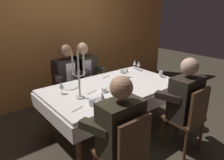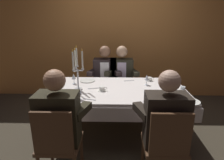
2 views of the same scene
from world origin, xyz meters
The scene contains 23 objects.
ground_plane centered at (0.00, 0.00, 0.00)m, with size 12.00×12.00×0.00m, color #3C3428.
back_wall centered at (0.00, 1.66, 1.35)m, with size 6.00×0.12×2.70m, color #CA813F.
dining_table centered at (0.00, 0.00, 0.62)m, with size 1.94×1.14×0.74m.
candelabra centered at (-0.58, -0.07, 1.02)m, with size 0.15×0.17×0.62m.
dinner_plate_0 centered at (0.85, -0.46, 0.75)m, with size 0.23×0.23×0.01m, color white.
dinner_plate_1 centered at (-0.51, 0.33, 0.75)m, with size 0.24×0.24×0.01m, color white.
wine_glass_0 centered at (-0.49, -0.42, 0.85)m, with size 0.07×0.07×0.16m.
wine_glass_1 centered at (0.83, 0.30, 0.85)m, with size 0.07×0.07×0.16m.
wine_glass_2 centered at (0.85, 0.41, 0.85)m, with size 0.07×0.07×0.16m.
wine_glass_3 centered at (0.42, 0.16, 0.86)m, with size 0.07×0.07×0.16m.
wine_glass_4 centered at (-0.69, 0.19, 0.86)m, with size 0.07×0.07×0.16m.
water_tumbler_0 centered at (-0.58, -0.34, 0.78)m, with size 0.07×0.07×0.08m, color silver.
water_tumbler_1 centered at (0.85, -0.18, 0.79)m, with size 0.06×0.06×0.10m, color silver.
coffee_cup_0 centered at (-0.24, -0.11, 0.77)m, with size 0.13×0.12×0.06m.
coffee_cup_1 centered at (0.50, 0.37, 0.77)m, with size 0.13×0.12×0.06m.
spoon_0 centered at (-0.36, -0.02, 0.74)m, with size 0.17×0.02×0.01m, color #B7B7BC.
spoon_1 centered at (-0.76, -0.32, 0.74)m, with size 0.17×0.02×0.01m, color #B7B7BC.
fork_2 centered at (0.17, 0.37, 0.74)m, with size 0.17×0.02×0.01m, color #B7B7BC.
spoon_3 centered at (-0.37, -0.42, 0.74)m, with size 0.17×0.02×0.01m, color #B7B7BC.
seated_diner_0 centered at (-0.63, -0.89, 0.74)m, with size 0.63×0.48×1.24m.
seated_diner_1 centered at (-0.25, 0.89, 0.74)m, with size 0.63×0.48×1.24m.
seated_diner_2 centered at (0.06, 0.89, 0.74)m, with size 0.63×0.48×1.24m.
seated_diner_3 centered at (0.46, -0.89, 0.74)m, with size 0.63×0.48×1.24m.
Camera 1 is at (-1.76, -2.15, 1.80)m, focal length 33.60 mm.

